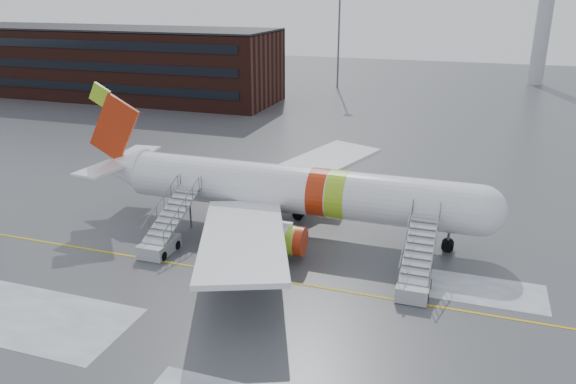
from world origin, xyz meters
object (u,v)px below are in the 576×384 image
(airstair_aft, at_px, (164,236))
(pushback_tug, at_px, (256,244))
(airliner, at_px, (285,190))
(airstair_fwd, at_px, (416,274))

(airstair_aft, xyz_separation_m, pushback_tug, (6.74, 1.69, -0.37))
(airliner, height_order, pushback_tug, airliner)
(airliner, bearing_deg, airstair_aft, -138.53)
(pushback_tug, bearing_deg, airliner, 82.33)
(airstair_fwd, height_order, pushback_tug, airstair_fwd)
(airstair_fwd, bearing_deg, pushback_tug, 171.93)
(airstair_aft, bearing_deg, airstair_fwd, 0.00)
(airstair_fwd, relative_size, pushback_tug, 2.49)
(airstair_fwd, bearing_deg, airliner, 149.94)
(airliner, height_order, airstair_aft, airliner)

